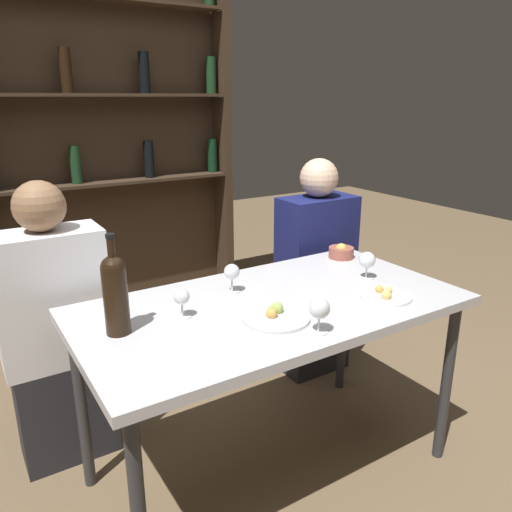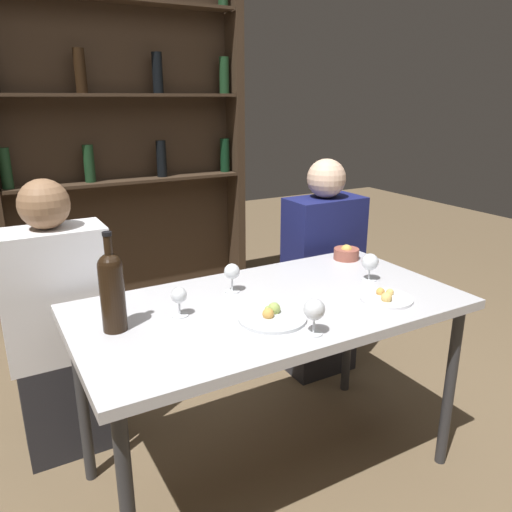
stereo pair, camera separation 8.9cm
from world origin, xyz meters
name	(u,v)px [view 1 (the left image)]	position (x,y,z in m)	size (l,w,h in m)	color
ground_plane	(270,468)	(0.00, 0.00, 0.00)	(10.00, 10.00, 0.00)	brown
dining_table	(272,318)	(0.00, 0.00, 0.69)	(1.44, 0.76, 0.76)	silver
wine_rack_wall	(110,146)	(0.00, 1.90, 1.18)	(1.68, 0.21, 2.29)	#38281C
wine_bottle	(115,291)	(-0.56, 0.06, 0.90)	(0.08, 0.08, 0.33)	black
wine_glass_0	(182,298)	(-0.34, 0.06, 0.83)	(0.06, 0.06, 0.11)	silver
wine_glass_1	(232,273)	(-0.08, 0.17, 0.83)	(0.06, 0.06, 0.12)	silver
wine_glass_2	(319,309)	(-0.01, -0.29, 0.84)	(0.07, 0.07, 0.12)	silver
wine_glass_3	(368,261)	(0.48, 0.00, 0.83)	(0.07, 0.07, 0.12)	silver
food_plate_0	(276,316)	(-0.07, -0.13, 0.77)	(0.24, 0.24, 0.05)	silver
food_plate_1	(385,295)	(0.39, -0.20, 0.77)	(0.20, 0.20, 0.04)	white
snack_bowl	(341,252)	(0.58, 0.27, 0.78)	(0.12, 0.12, 0.07)	#995142
seated_person_left	(57,336)	(-0.68, 0.56, 0.56)	(0.42, 0.22, 1.19)	#26262B
seated_person_right	(315,276)	(0.66, 0.56, 0.56)	(0.40, 0.22, 1.19)	#26262B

